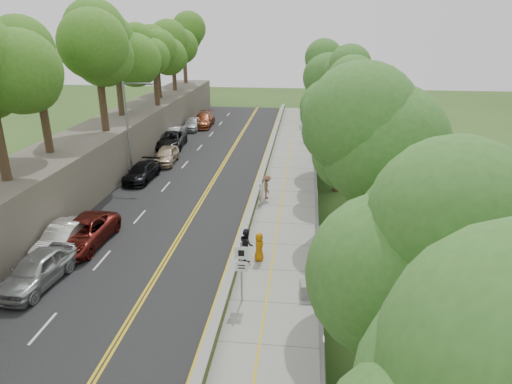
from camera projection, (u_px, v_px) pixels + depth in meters
The scene contains 26 objects.
ground at pixel (230, 268), 24.50m from camera, with size 140.00×140.00×0.00m, color #33511E.
road at pixel (197, 176), 39.00m from camera, with size 11.20×66.00×0.04m, color black.
sidewalk at pixel (289, 179), 38.17m from camera, with size 4.20×66.00×0.05m, color gray.
jersey_barrier at pixel (262, 175), 38.31m from camera, with size 0.42×66.00×0.60m, color #ACCC30.
rock_embankment at pixel (103, 151), 39.13m from camera, with size 5.00×66.00×4.00m, color #595147.
chainlink_fence at pixel (315, 169), 37.61m from camera, with size 0.04×66.00×2.00m, color slate.
trees_embankment at pixel (96, 47), 36.08m from camera, with size 6.40×66.00×13.00m, color #468223, non-canonical shape.
trees_fenceside at pixel (349, 96), 35.25m from camera, with size 7.00×66.00×14.00m, color #437D2E, non-canonical shape.
streetlight at pixel (130, 124), 36.96m from camera, with size 2.52×0.22×8.00m.
signpost at pixel (241, 265), 20.89m from camera, with size 0.62×0.09×3.10m.
construction_barrel at pixel (311, 144), 47.26m from camera, with size 0.50×0.50×0.82m, color #EB4019.
concrete_block at pixel (311, 289), 21.83m from camera, with size 1.07×0.81×0.72m, color slate.
car_0 at pixel (37, 270), 22.63m from camera, with size 1.96×4.88×1.66m, color #A1A2A5.
car_1 at pixel (63, 237), 26.17m from camera, with size 1.61×4.61×1.52m, color white.
car_2 at pixel (83, 233), 26.67m from camera, with size 2.57×5.56×1.55m, color maroon.
car_3 at pixel (142, 172), 37.62m from camera, with size 1.94×4.78×1.39m, color black.
car_4 at pixel (166, 155), 42.11m from camera, with size 1.82×4.52×1.54m, color #C5AC8F.
car_5 at pixel (173, 135), 49.56m from camera, with size 1.64×4.71×1.55m, color silver.
car_6 at pixel (171, 140), 47.31m from camera, with size 2.61×5.67×1.58m, color black.
car_7 at pixel (203, 120), 56.79m from camera, with size 2.27×5.59×1.62m, color brown.
car_8 at pixel (193, 123), 55.11m from camera, with size 1.79×4.45×1.52m, color silver.
painter_0 at pixel (259, 247), 24.97m from camera, with size 0.79×0.51×1.61m, color #C57306.
painter_1 at pixel (261, 193), 32.66m from camera, with size 0.59×0.38×1.61m, color silver.
painter_2 at pixel (246, 244), 25.01m from camera, with size 0.90×0.70×1.84m, color black.
painter_3 at pixel (267, 187), 33.70m from camera, with size 1.16×0.67×1.79m, color brown.
person_far at pixel (305, 134), 49.46m from camera, with size 1.03×0.43×1.76m, color black.
Camera 1 is at (3.74, -21.19, 12.48)m, focal length 32.00 mm.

